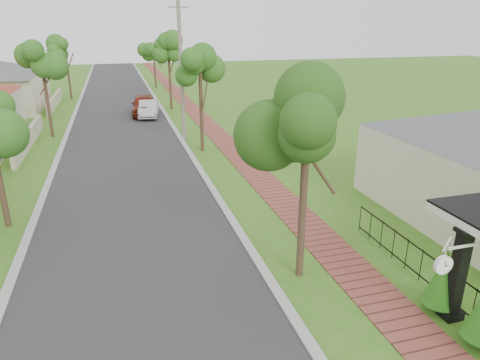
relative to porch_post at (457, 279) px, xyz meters
name	(u,v)px	position (x,y,z in m)	size (l,w,h in m)	color
ground	(270,324)	(-4.55, 1.00, -1.12)	(160.00, 160.00, 0.00)	#3A6C19
road	(123,139)	(-7.55, 21.00, -1.12)	(7.00, 120.00, 0.02)	#28282B
kerb_right	(179,136)	(-3.90, 21.00, -1.12)	(0.30, 120.00, 0.10)	#9E9E99
kerb_left	(64,143)	(-11.20, 21.00, -1.12)	(0.30, 120.00, 0.10)	#9E9E99
sidewalk	(216,133)	(-1.30, 21.00, -1.12)	(1.50, 120.00, 0.03)	brown
porch_post	(457,279)	(0.00, 0.00, 0.00)	(0.48, 0.48, 2.52)	black
picket_fence	(437,276)	(0.35, 1.00, -0.59)	(0.03, 8.02, 1.00)	black
street_trees	(117,60)	(-7.42, 27.84, 3.42)	(10.70, 37.65, 5.89)	#382619
parked_car_red	(144,105)	(-5.55, 28.84, -0.29)	(1.95, 4.86, 1.66)	maroon
parked_car_white	(149,109)	(-5.28, 27.90, -0.45)	(1.41, 4.04, 1.33)	silver
near_tree	(307,129)	(-2.92, 2.92, 3.36)	(2.19, 2.19, 5.62)	#382619
utility_pole	(181,72)	(-3.65, 20.08, 3.17)	(1.20, 0.24, 8.45)	gray
station_clock	(445,263)	(-0.87, -0.40, 0.83)	(1.08, 0.13, 0.66)	white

